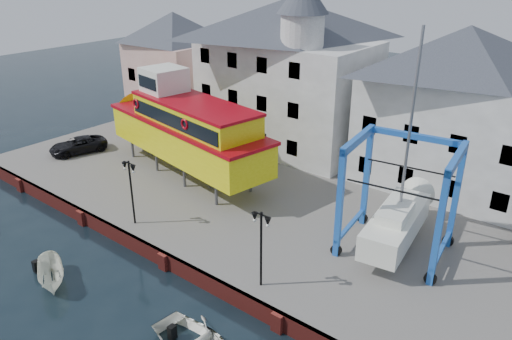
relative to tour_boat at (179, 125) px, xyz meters
The scene contains 12 objects.
ground 12.61m from the tour_boat, 48.31° to the right, with size 140.00×140.00×0.00m, color black.
hardstanding 9.10m from the tour_boat, 15.98° to the left, with size 44.00×22.00×1.00m, color slate.
quay_wall 12.36m from the tour_boat, 47.97° to the right, with size 44.00×0.47×1.00m.
building_pink 13.84m from the tour_boat, 137.83° to the left, with size 8.00×7.00×10.30m.
building_white_main 10.43m from the tour_boat, 73.04° to the left, with size 14.00×8.30×14.00m.
building_white_right 19.78m from the tour_boat, 31.33° to the left, with size 12.00×8.00×11.20m.
lamp_post_left 8.48m from the tour_boat, 63.29° to the right, with size 1.12×0.32×4.20m.
lamp_post_right 15.75m from the tour_boat, 28.72° to the right, with size 1.12×0.32×4.20m.
tour_boat is the anchor object (origin of this frame).
travel_lift 17.58m from the tour_boat, ahead, with size 6.30×8.36×12.31m.
van 10.29m from the tour_boat, 162.78° to the right, with size 2.13×4.61×1.28m, color black.
motorboat_a 14.83m from the tour_boat, 73.05° to the right, with size 1.34×3.55×1.37m, color white.
Camera 1 is at (18.87, -15.14, 16.49)m, focal length 35.00 mm.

